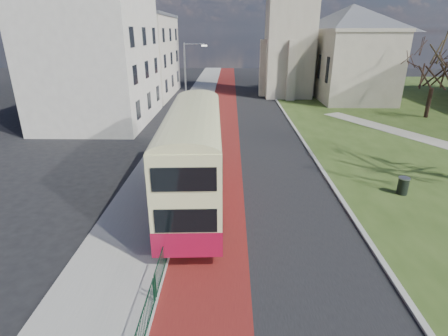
{
  "coord_description": "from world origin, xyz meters",
  "views": [
    {
      "loc": [
        -0.3,
        -14.99,
        9.07
      ],
      "look_at": [
        -0.65,
        3.03,
        2.0
      ],
      "focal_mm": 28.0,
      "sensor_mm": 36.0,
      "label": 1
    }
  ],
  "objects_px": {
    "streetlamp": "(187,83)",
    "bus": "(194,153)",
    "winter_tree_far": "(437,64)",
    "litter_bin": "(403,186)"
  },
  "relations": [
    {
      "from": "streetlamp",
      "to": "bus",
      "type": "relative_size",
      "value": 0.64
    },
    {
      "from": "winter_tree_far",
      "to": "bus",
      "type": "bearing_deg",
      "value": -138.49
    },
    {
      "from": "streetlamp",
      "to": "litter_bin",
      "type": "distance_m",
      "value": 20.38
    },
    {
      "from": "litter_bin",
      "to": "streetlamp",
      "type": "bearing_deg",
      "value": 135.58
    },
    {
      "from": "bus",
      "to": "winter_tree_far",
      "type": "xyz_separation_m",
      "value": [
        23.96,
        21.21,
        2.92
      ]
    },
    {
      "from": "winter_tree_far",
      "to": "litter_bin",
      "type": "xyz_separation_m",
      "value": [
        -11.76,
        -20.11,
        -5.28
      ]
    },
    {
      "from": "streetlamp",
      "to": "litter_bin",
      "type": "height_order",
      "value": "streetlamp"
    },
    {
      "from": "streetlamp",
      "to": "winter_tree_far",
      "type": "bearing_deg",
      "value": 13.23
    },
    {
      "from": "streetlamp",
      "to": "winter_tree_far",
      "type": "relative_size",
      "value": 0.95
    },
    {
      "from": "bus",
      "to": "litter_bin",
      "type": "height_order",
      "value": "bus"
    }
  ]
}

